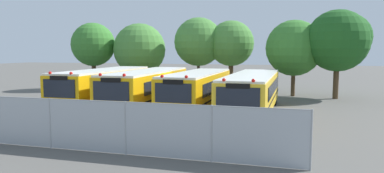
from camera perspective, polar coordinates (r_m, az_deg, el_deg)
ground_plane at (r=23.38m, az=-3.03°, el=-3.82°), size 160.00×160.00×0.00m
school_bus_0 at (r=25.34m, az=-13.98°, el=0.06°), size 2.70×10.63×2.75m
school_bus_1 at (r=23.82m, az=-7.20°, el=-0.19°), size 2.86×10.92×2.73m
school_bus_2 at (r=22.59m, az=0.97°, el=-0.54°), size 2.51×10.04×2.68m
school_bus_3 at (r=22.25m, az=9.78°, el=-0.80°), size 2.80×11.59×2.61m
tree_0 at (r=37.32m, az=-15.80°, el=6.48°), size 4.41×4.41×6.77m
tree_1 at (r=35.86m, az=-8.81°, el=5.87°), size 5.20×5.20×6.66m
tree_2 at (r=34.27m, az=1.17°, el=7.36°), size 4.71×4.71×7.14m
tree_3 at (r=33.94m, az=6.50°, el=7.07°), size 4.34×4.34×6.80m
tree_4 at (r=31.40m, az=16.04°, el=5.92°), size 4.80×4.80×6.56m
tree_5 at (r=30.94m, az=22.97°, el=7.02°), size 5.12×5.00×7.24m
chainlink_fence at (r=14.25m, az=-16.74°, el=-5.97°), size 16.57×0.07×2.03m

